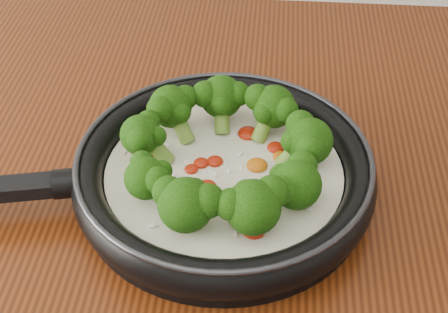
{
  "coord_description": "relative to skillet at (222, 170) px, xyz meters",
  "views": [
    {
      "loc": [
        0.08,
        0.57,
        1.38
      ],
      "look_at": [
        0.04,
        1.06,
        0.95
      ],
      "focal_mm": 52.9,
      "sensor_mm": 36.0,
      "label": 1
    }
  ],
  "objects": [
    {
      "name": "skillet",
      "position": [
        0.0,
        0.0,
        0.0
      ],
      "size": [
        0.5,
        0.37,
        0.09
      ],
      "color": "black",
      "rests_on": "counter"
    }
  ]
}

